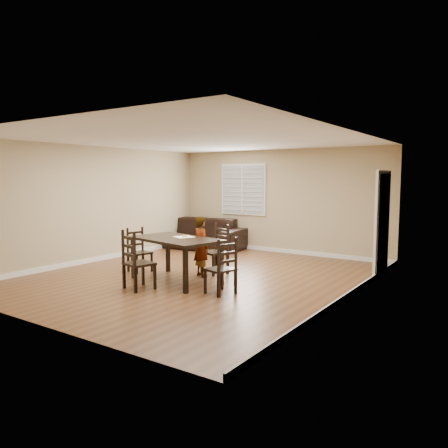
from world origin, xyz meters
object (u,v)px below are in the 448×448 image
at_px(chair_right, 225,269).
at_px(child, 201,246).
at_px(donut, 185,236).
at_px(sofa, 194,233).
at_px(chair_far, 133,263).
at_px(dining_table, 176,242).
at_px(chair_near, 219,251).
at_px(chair_left, 137,251).

bearing_deg(chair_right, child, -112.71).
xyz_separation_m(donut, sofa, (-2.27, 3.18, -0.44)).
height_order(chair_far, chair_right, chair_far).
xyz_separation_m(dining_table, chair_near, (0.24, 1.10, -0.29)).
height_order(chair_far, sofa, chair_far).
relative_size(child, donut, 12.06).
height_order(chair_right, donut, chair_right).
bearing_deg(sofa, donut, -61.29).
bearing_deg(chair_right, donut, -95.70).
relative_size(chair_near, chair_right, 1.05).
xyz_separation_m(chair_near, sofa, (-2.45, 2.28, -0.04)).
bearing_deg(chair_left, chair_near, -48.77).
relative_size(chair_near, child, 0.85).
bearing_deg(child, chair_left, 38.40).
xyz_separation_m(chair_near, chair_left, (-1.55, -0.82, -0.04)).
height_order(chair_far, chair_left, chair_far).
bearing_deg(chair_far, chair_right, -141.59).
xyz_separation_m(chair_right, child, (-1.18, 0.91, 0.16)).
bearing_deg(chair_far, sofa, -49.44).
height_order(dining_table, chair_right, chair_right).
distance_m(dining_table, child, 0.66).
height_order(dining_table, sofa, sofa).
height_order(chair_left, child, child).
relative_size(chair_left, child, 0.77).
height_order(dining_table, chair_near, chair_near).
distance_m(dining_table, donut, 0.23).
distance_m(dining_table, sofa, 4.05).
xyz_separation_m(chair_far, sofa, (-2.01, 4.29, -0.06)).
relative_size(chair_near, chair_far, 0.96).
distance_m(chair_near, donut, 1.01).
distance_m(chair_right, child, 1.50).
bearing_deg(chair_near, chair_left, -134.95).
bearing_deg(dining_table, donut, 83.66).
bearing_deg(chair_left, child, -62.86).
relative_size(dining_table, chair_far, 1.84).
bearing_deg(chair_right, sofa, -121.10).
height_order(child, sofa, child).
distance_m(donut, sofa, 3.94).
bearing_deg(dining_table, child, 90.00).
xyz_separation_m(child, donut, (-0.07, -0.44, 0.26)).
distance_m(child, sofa, 3.61).
xyz_separation_m(chair_right, sofa, (-3.52, 3.66, -0.02)).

